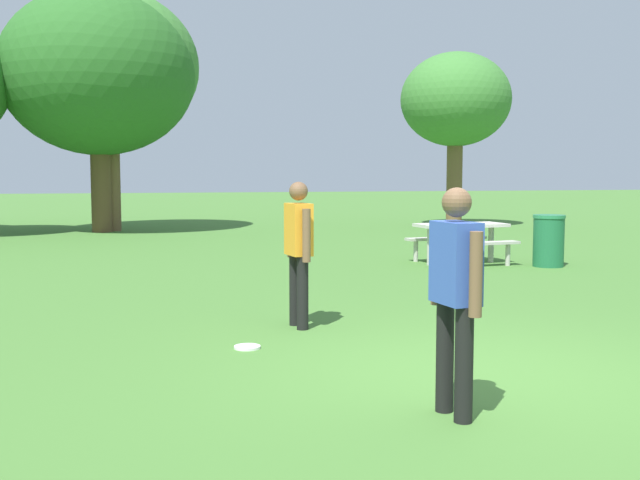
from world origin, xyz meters
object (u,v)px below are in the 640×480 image
object	(u,v)px
tree_slender_mid	(98,74)
tree_back_right	(456,101)
person_thrower	(455,286)
tree_back_left	(108,67)
picnic_table_near	(461,234)
trash_can_beside_table	(549,241)
frisbee	(247,347)
person_catcher	(299,244)

from	to	relation	value
tree_slender_mid	tree_back_right	xyz separation A→B (m)	(10.88, -0.44, -0.58)
person_thrower	tree_back_left	distance (m)	19.09
tree_slender_mid	tree_back_left	distance (m)	0.51
picnic_table_near	trash_can_beside_table	distance (m)	1.60
person_thrower	frisbee	xyz separation A→B (m)	(-1.13, 2.45, -0.93)
person_thrower	tree_back_right	bearing A→B (deg)	66.22
person_catcher	tree_back_left	bearing A→B (deg)	99.12
frisbee	tree_back_right	size ratio (longest dim) A/B	0.05
person_catcher	tree_slender_mid	world-z (taller)	tree_slender_mid
picnic_table_near	tree_back_right	bearing A→B (deg)	66.98
person_thrower	picnic_table_near	xyz separation A→B (m)	(3.86, 8.44, -0.38)
frisbee	trash_can_beside_table	bearing A→B (deg)	39.15
person_thrower	person_catcher	xyz separation A→B (m)	(-0.41, 3.34, 0.00)
person_catcher	picnic_table_near	distance (m)	6.67
person_catcher	picnic_table_near	bearing A→B (deg)	50.04
tree_back_right	person_thrower	bearing A→B (deg)	-113.78
picnic_table_near	tree_back_left	xyz separation A→B (m)	(-6.70, 10.04, 4.24)
tree_slender_mid	tree_back_right	world-z (taller)	tree_slender_mid
person_thrower	tree_slender_mid	size ratio (longest dim) A/B	0.24
picnic_table_near	trash_can_beside_table	bearing A→B (deg)	-29.51
person_thrower	picnic_table_near	world-z (taller)	person_thrower
person_thrower	trash_can_beside_table	distance (m)	9.29
person_thrower	trash_can_beside_table	world-z (taller)	person_thrower
frisbee	tree_back_right	bearing A→B (deg)	59.63
picnic_table_near	tree_back_left	size ratio (longest dim) A/B	0.26
frisbee	picnic_table_near	world-z (taller)	picnic_table_near
tree_back_right	picnic_table_near	bearing A→B (deg)	-113.02
trash_can_beside_table	tree_back_left	size ratio (longest dim) A/B	0.14
person_catcher	tree_back_right	bearing A→B (deg)	60.23
tree_back_left	person_catcher	bearing A→B (deg)	-80.88
person_catcher	tree_slender_mid	distance (m)	15.44
person_catcher	trash_can_beside_table	distance (m)	7.14
tree_back_right	tree_back_left	bearing A→B (deg)	175.59
trash_can_beside_table	tree_back_right	xyz separation A→B (m)	(2.52, 10.01, 3.50)
person_thrower	tree_back_right	world-z (taller)	tree_back_right
frisbee	tree_back_left	world-z (taller)	tree_back_left
person_catcher	picnic_table_near	world-z (taller)	person_catcher
picnic_table_near	tree_back_left	bearing A→B (deg)	123.74
person_catcher	frisbee	xyz separation A→B (m)	(-0.72, -0.89, -0.93)
tree_slender_mid	tree_back_left	world-z (taller)	tree_back_left
person_thrower	frisbee	distance (m)	2.85
tree_back_right	person_catcher	bearing A→B (deg)	-119.77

